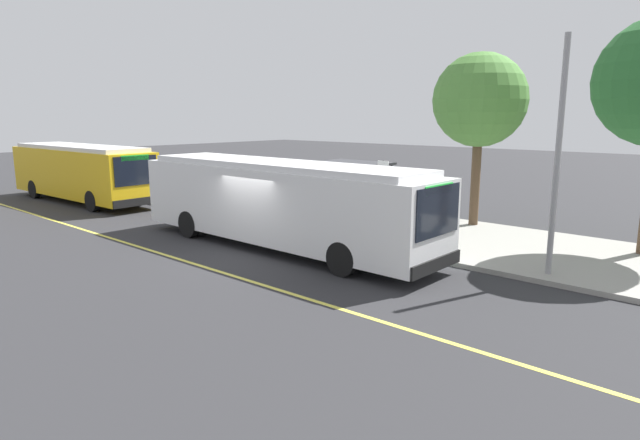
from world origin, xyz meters
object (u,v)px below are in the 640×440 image
at_px(transit_bus_second, 81,171).
at_px(route_sign_post, 383,189).
at_px(waiting_bench, 358,210).
at_px(transit_bus_main, 279,201).

relative_size(transit_bus_second, route_sign_post, 3.81).
height_order(waiting_bench, route_sign_post, route_sign_post).
distance_m(transit_bus_second, waiting_bench, 15.32).
relative_size(transit_bus_main, waiting_bench, 7.59).
xyz_separation_m(transit_bus_main, route_sign_post, (2.26, 2.83, 0.34)).
bearing_deg(transit_bus_main, route_sign_post, 51.39).
bearing_deg(transit_bus_second, transit_bus_main, -0.13).
bearing_deg(transit_bus_main, waiting_bench, 95.09).
relative_size(transit_bus_main, route_sign_post, 4.34).
bearing_deg(route_sign_post, transit_bus_second, -170.77).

